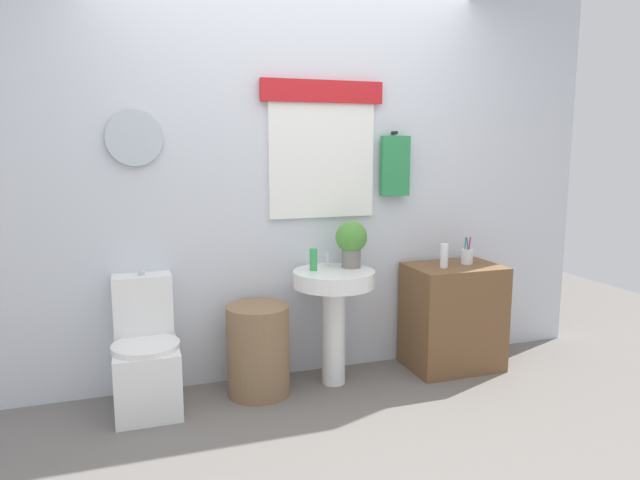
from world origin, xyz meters
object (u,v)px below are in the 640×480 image
object	(u,v)px
soap_bottle	(313,260)
toothbrush_cup	(467,256)
wooden_cabinet	(453,316)
laundry_hamper	(258,350)
toilet	(146,358)
lotion_bottle	(444,256)
pedestal_sink	(334,298)
potted_plant	(351,241)

from	to	relation	value
soap_bottle	toothbrush_cup	size ratio (longest dim) A/B	0.76
wooden_cabinet	soap_bottle	size ratio (longest dim) A/B	5.12
laundry_hamper	toothbrush_cup	size ratio (longest dim) A/B	3.02
toilet	lotion_bottle	bearing A→B (deg)	-2.33
laundry_hamper	soap_bottle	bearing A→B (deg)	7.61
pedestal_sink	soap_bottle	distance (m)	0.28
laundry_hamper	soap_bottle	distance (m)	0.65
toothbrush_cup	laundry_hamper	bearing A→B (deg)	-179.22
soap_bottle	toothbrush_cup	xyz separation A→B (m)	(1.10, -0.03, -0.04)
lotion_bottle	toilet	bearing A→B (deg)	177.67
toilet	lotion_bottle	xyz separation A→B (m)	(1.92, -0.08, 0.51)
wooden_cabinet	soap_bottle	distance (m)	1.09
soap_bottle	toothbrush_cup	world-z (taller)	toothbrush_cup
pedestal_sink	toothbrush_cup	xyz separation A→B (m)	(0.98, 0.02, 0.21)
toothbrush_cup	pedestal_sink	bearing A→B (deg)	-178.83
laundry_hamper	potted_plant	size ratio (longest dim) A/B	1.85
laundry_hamper	wooden_cabinet	size ratio (longest dim) A/B	0.78
soap_bottle	pedestal_sink	bearing A→B (deg)	-22.62
toilet	laundry_hamper	xyz separation A→B (m)	(0.66, -0.04, -0.01)
soap_bottle	potted_plant	size ratio (longest dim) A/B	0.47
wooden_cabinet	potted_plant	distance (m)	0.92
wooden_cabinet	soap_bottle	xyz separation A→B (m)	(-0.99, 0.05, 0.45)
pedestal_sink	soap_bottle	world-z (taller)	soap_bottle
pedestal_sink	wooden_cabinet	xyz separation A→B (m)	(0.87, 0.00, -0.20)
toilet	toothbrush_cup	distance (m)	2.19
potted_plant	lotion_bottle	size ratio (longest dim) A/B	1.87
pedestal_sink	soap_bottle	xyz separation A→B (m)	(-0.12, 0.05, 0.25)
soap_bottle	potted_plant	distance (m)	0.28
laundry_hamper	lotion_bottle	distance (m)	1.36
laundry_hamper	potted_plant	xyz separation A→B (m)	(0.63, 0.06, 0.64)
lotion_bottle	potted_plant	bearing A→B (deg)	170.90
toilet	potted_plant	world-z (taller)	potted_plant
soap_bottle	lotion_bottle	world-z (taller)	soap_bottle
laundry_hamper	wooden_cabinet	xyz separation A→B (m)	(1.37, 0.00, 0.08)
pedestal_sink	lotion_bottle	world-z (taller)	lotion_bottle
wooden_cabinet	lotion_bottle	bearing A→B (deg)	-159.73
lotion_bottle	toothbrush_cup	xyz separation A→B (m)	(0.22, 0.06, -0.03)
toilet	laundry_hamper	bearing A→B (deg)	-3.29
laundry_hamper	soap_bottle	world-z (taller)	soap_bottle
wooden_cabinet	soap_bottle	world-z (taller)	soap_bottle
toilet	lotion_bottle	distance (m)	1.99
potted_plant	lotion_bottle	xyz separation A→B (m)	(0.62, -0.10, -0.12)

